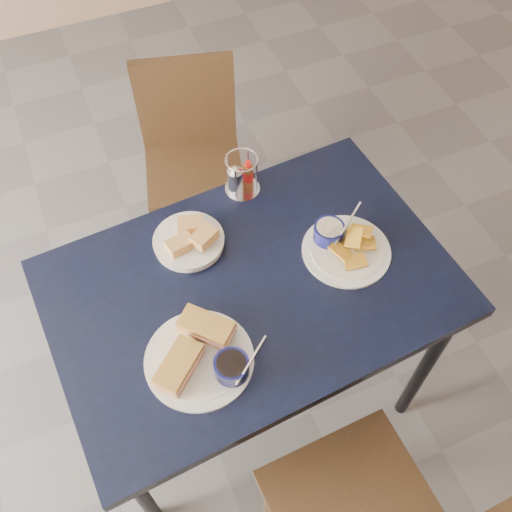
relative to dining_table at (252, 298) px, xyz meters
name	(u,v)px	position (x,y,z in m)	size (l,w,h in m)	color
ground	(190,377)	(-0.21, 0.13, -0.68)	(6.00, 6.00, 0.00)	#4C4C51
dining_table	(252,298)	(0.00, 0.00, 0.00)	(1.17, 0.82, 0.75)	black
chair_far	(187,146)	(0.07, 0.87, -0.21)	(0.46, 0.46, 0.82)	black
sandwich_plate	(202,355)	(-0.20, -0.16, 0.10)	(0.31, 0.29, 0.12)	white
plantain_plate	(341,243)	(0.29, 0.02, 0.09)	(0.26, 0.26, 0.12)	white
bread_basket	(190,240)	(-0.11, 0.20, 0.09)	(0.20, 0.20, 0.07)	white
condiment_caddy	(241,177)	(0.10, 0.34, 0.13)	(0.11, 0.11, 0.14)	silver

